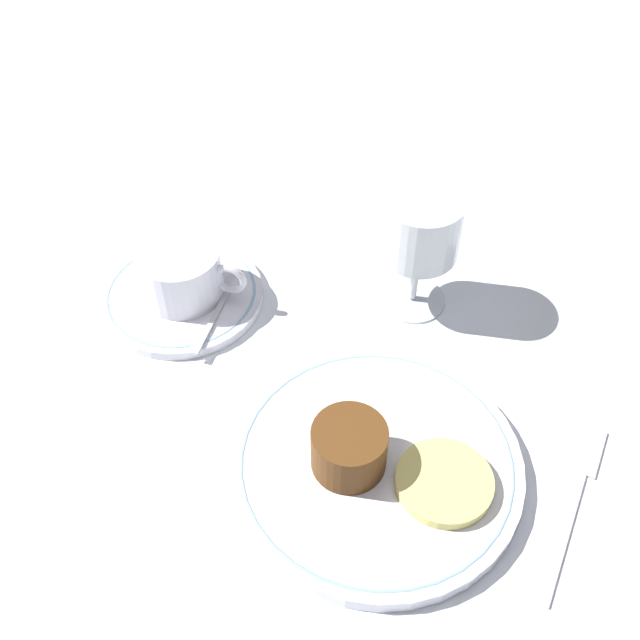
{
  "coord_description": "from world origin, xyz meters",
  "views": [
    {
      "loc": [
        0.02,
        -0.36,
        0.53
      ],
      "look_at": [
        -0.09,
        0.09,
        0.04
      ],
      "focal_mm": 42.0,
      "sensor_mm": 36.0,
      "label": 1
    }
  ],
  "objects_px": {
    "fork": "(577,488)",
    "dinner_plate": "(376,463)",
    "wine_glass": "(420,234)",
    "dessert_cake": "(349,448)",
    "coffee_cup": "(181,272)"
  },
  "relations": [
    {
      "from": "fork",
      "to": "wine_glass",
      "type": "bearing_deg",
      "value": 131.84
    },
    {
      "from": "coffee_cup",
      "to": "dessert_cake",
      "type": "distance_m",
      "value": 0.25
    },
    {
      "from": "coffee_cup",
      "to": "dinner_plate",
      "type": "bearing_deg",
      "value": -33.91
    },
    {
      "from": "coffee_cup",
      "to": "wine_glass",
      "type": "distance_m",
      "value": 0.23
    },
    {
      "from": "fork",
      "to": "dinner_plate",
      "type": "bearing_deg",
      "value": -173.24
    },
    {
      "from": "wine_glass",
      "to": "coffee_cup",
      "type": "bearing_deg",
      "value": -166.9
    },
    {
      "from": "dinner_plate",
      "to": "coffee_cup",
      "type": "height_order",
      "value": "coffee_cup"
    },
    {
      "from": "coffee_cup",
      "to": "dessert_cake",
      "type": "bearing_deg",
      "value": -38.15
    },
    {
      "from": "coffee_cup",
      "to": "wine_glass",
      "type": "relative_size",
      "value": 0.87
    },
    {
      "from": "dinner_plate",
      "to": "dessert_cake",
      "type": "relative_size",
      "value": 3.92
    },
    {
      "from": "coffee_cup",
      "to": "dessert_cake",
      "type": "height_order",
      "value": "coffee_cup"
    },
    {
      "from": "fork",
      "to": "dessert_cake",
      "type": "distance_m",
      "value": 0.19
    },
    {
      "from": "dinner_plate",
      "to": "fork",
      "type": "xyz_separation_m",
      "value": [
        0.16,
        0.02,
        -0.01
      ]
    },
    {
      "from": "dinner_plate",
      "to": "dessert_cake",
      "type": "xyz_separation_m",
      "value": [
        -0.02,
        -0.01,
        0.03
      ]
    },
    {
      "from": "wine_glass",
      "to": "dessert_cake",
      "type": "bearing_deg",
      "value": -95.65
    }
  ]
}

